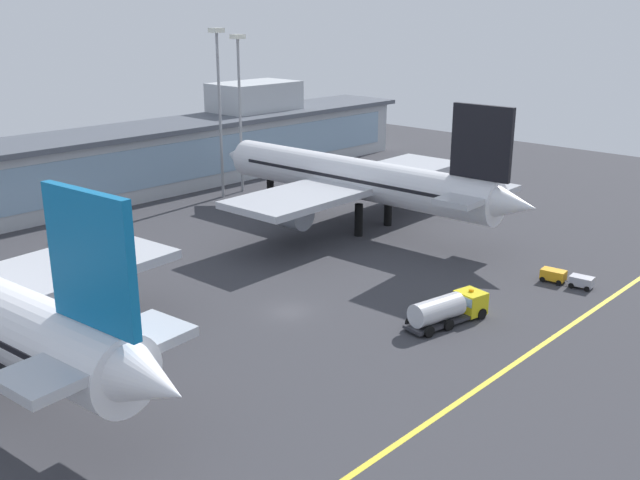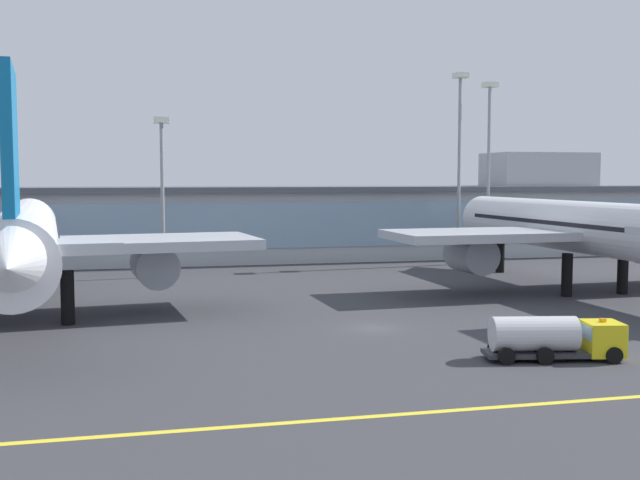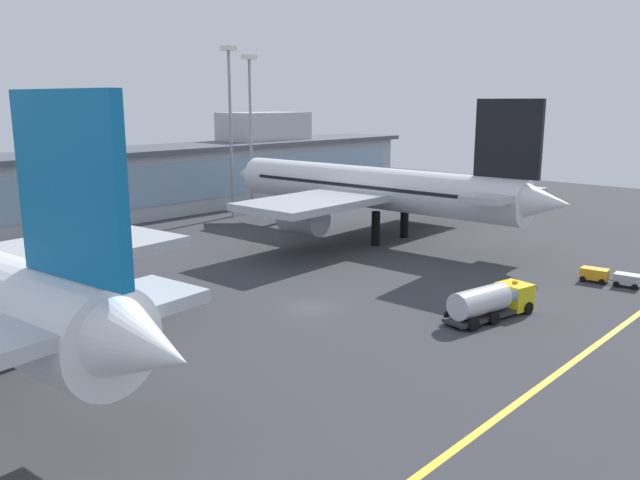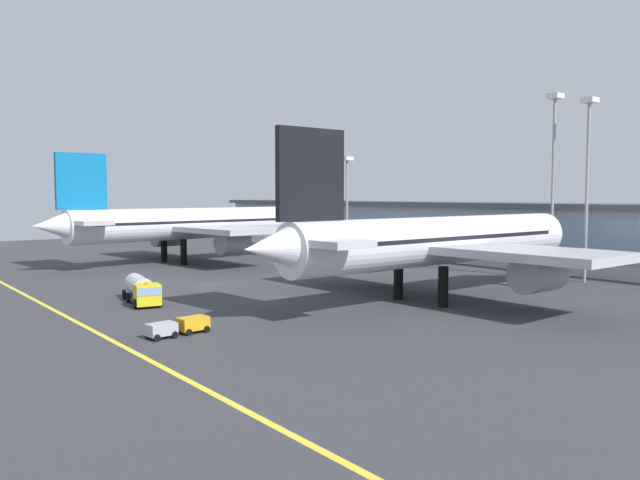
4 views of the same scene
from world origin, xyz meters
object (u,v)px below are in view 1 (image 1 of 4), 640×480
at_px(airliner_near_right, 356,179).
at_px(apron_light_mast_west, 219,91).
at_px(baggage_tug_near, 566,278).
at_px(apron_light_mast_centre, 239,92).
at_px(fuel_tanker_truck, 449,308).

distance_m(airliner_near_right, apron_light_mast_west, 28.15).
distance_m(airliner_near_right, baggage_tug_near, 31.95).
relative_size(airliner_near_right, apron_light_mast_centre, 2.08).
height_order(fuel_tanker_truck, apron_light_mast_centre, apron_light_mast_centre).
distance_m(airliner_near_right, fuel_tanker_truck, 33.74).
xyz_separation_m(airliner_near_right, fuel_tanker_truck, (-18.54, -27.71, -5.17)).
relative_size(airliner_near_right, baggage_tug_near, 9.11).
xyz_separation_m(fuel_tanker_truck, apron_light_mast_west, (16.33, 53.87, 15.33)).
xyz_separation_m(airliner_near_right, apron_light_mast_west, (-2.21, 26.16, 10.17)).
relative_size(apron_light_mast_west, apron_light_mast_centre, 1.04).
height_order(baggage_tug_near, apron_light_mast_west, apron_light_mast_west).
xyz_separation_m(apron_light_mast_west, apron_light_mast_centre, (4.70, 0.72, -0.57)).
height_order(baggage_tug_near, apron_light_mast_centre, apron_light_mast_centre).
bearing_deg(airliner_near_right, apron_light_mast_west, 2.86).
bearing_deg(airliner_near_right, baggage_tug_near, 175.83).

